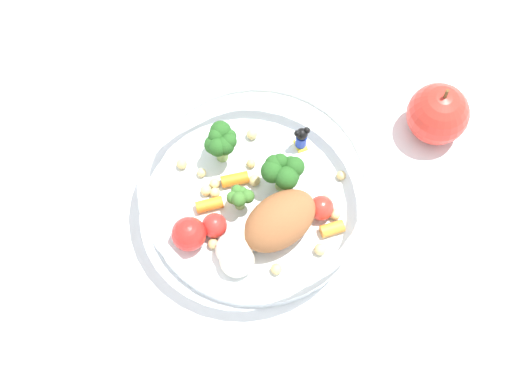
# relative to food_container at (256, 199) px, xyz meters

# --- Properties ---
(ground_plane) EXTENTS (2.40, 2.40, 0.00)m
(ground_plane) POSITION_rel_food_container_xyz_m (-0.02, 0.01, -0.03)
(ground_plane) COLOR white
(food_container) EXTENTS (0.23, 0.23, 0.06)m
(food_container) POSITION_rel_food_container_xyz_m (0.00, 0.00, 0.00)
(food_container) COLOR white
(food_container) RESTS_ON ground_plane
(loose_apple) EXTENTS (0.06, 0.06, 0.08)m
(loose_apple) POSITION_rel_food_container_xyz_m (-0.20, -0.05, 0.00)
(loose_apple) COLOR red
(loose_apple) RESTS_ON ground_plane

